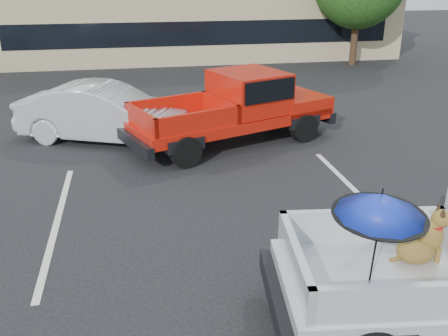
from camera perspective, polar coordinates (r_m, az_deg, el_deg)
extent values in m
plane|color=black|center=(8.04, 1.65, -10.93)|extent=(90.00, 90.00, 0.00)
cube|color=silver|center=(9.76, -18.54, -5.82)|extent=(0.12, 5.00, 0.01)
cube|color=silver|center=(10.61, 15.39, -3.13)|extent=(0.12, 5.00, 0.01)
cube|color=black|center=(24.03, -2.24, 15.13)|extent=(18.00, 0.08, 1.10)
cylinder|color=#332114|center=(25.07, 14.70, 14.44)|extent=(0.32, 0.32, 2.73)
cylinder|color=#332114|center=(31.62, 3.32, 16.64)|extent=(0.32, 0.32, 2.86)
cylinder|color=black|center=(7.47, 11.81, -10.78)|extent=(0.79, 0.37, 0.76)
cube|color=black|center=(6.49, 6.07, -14.76)|extent=(0.41, 1.97, 0.28)
cube|color=black|center=(6.68, 17.47, -12.17)|extent=(2.50, 2.10, 0.10)
cube|color=silver|center=(7.22, 15.39, -6.40)|extent=(2.30, 0.37, 0.50)
cube|color=silver|center=(5.86, 20.79, -14.37)|extent=(2.30, 0.37, 0.50)
cube|color=silver|center=(6.22, 8.12, -10.71)|extent=(0.32, 1.84, 0.50)
ellipsoid|color=brown|center=(7.03, 21.01, -8.77)|extent=(0.54, 0.47, 0.33)
cylinder|color=brown|center=(7.10, 23.23, -9.20)|extent=(0.07, 0.07, 0.25)
cylinder|color=brown|center=(7.23, 22.67, -8.54)|extent=(0.07, 0.07, 0.25)
ellipsoid|color=brown|center=(7.01, 22.56, -7.18)|extent=(0.35, 0.32, 0.45)
cylinder|color=red|center=(6.95, 22.89, -6.12)|extent=(0.22, 0.22, 0.04)
sphere|color=brown|center=(6.94, 23.55, -5.32)|extent=(0.24, 0.24, 0.24)
cone|color=black|center=(6.83, 23.78, -4.64)|extent=(0.08, 0.08, 0.12)
cone|color=black|center=(6.92, 23.33, -4.19)|extent=(0.08, 0.08, 0.12)
cylinder|color=brown|center=(7.01, 19.49, -9.63)|extent=(0.29, 0.05, 0.10)
cylinder|color=black|center=(6.22, 16.91, -8.59)|extent=(0.02, 0.10, 1.05)
cone|color=#152BC0|center=(5.97, 17.48, -4.06)|extent=(1.10, 1.12, 0.36)
cylinder|color=black|center=(5.90, 17.66, -2.67)|extent=(0.02, 0.02, 0.10)
cylinder|color=black|center=(6.02, 17.34, -5.18)|extent=(1.10, 1.10, 0.09)
cylinder|color=black|center=(11.63, -4.41, 1.85)|extent=(0.80, 0.53, 0.75)
cylinder|color=black|center=(13.19, -8.06, 4.15)|extent=(0.80, 0.53, 0.75)
cylinder|color=black|center=(13.52, 9.12, 4.54)|extent=(0.80, 0.53, 0.75)
cylinder|color=black|center=(14.89, 4.60, 6.37)|extent=(0.80, 0.53, 0.75)
cube|color=red|center=(13.15, 0.83, 5.62)|extent=(5.65, 3.68, 0.28)
cube|color=red|center=(14.21, 7.64, 7.55)|extent=(2.06, 2.30, 0.45)
cube|color=black|center=(14.77, 9.82, 6.47)|extent=(0.88, 1.88, 0.30)
cube|color=black|center=(12.03, -10.19, 2.86)|extent=(0.86, 1.87, 0.28)
cube|color=red|center=(13.27, 2.85, 8.75)|extent=(2.17, 2.28, 1.04)
cube|color=black|center=(13.22, 2.87, 9.58)|extent=(2.07, 2.32, 0.54)
cube|color=black|center=(12.46, -4.77, 4.90)|extent=(2.77, 2.51, 0.10)
cube|color=red|center=(13.12, -6.53, 7.06)|extent=(2.16, 0.91, 0.49)
cube|color=red|center=(11.64, -2.88, 5.24)|extent=(2.16, 0.91, 0.49)
cube|color=red|center=(11.94, -9.47, 5.40)|extent=(0.74, 1.73, 0.49)
cube|color=red|center=(12.88, -0.47, 6.92)|extent=(0.74, 1.73, 0.49)
imported|color=#B9BAC1|center=(13.73, -13.42, 6.15)|extent=(4.87, 3.23, 1.52)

